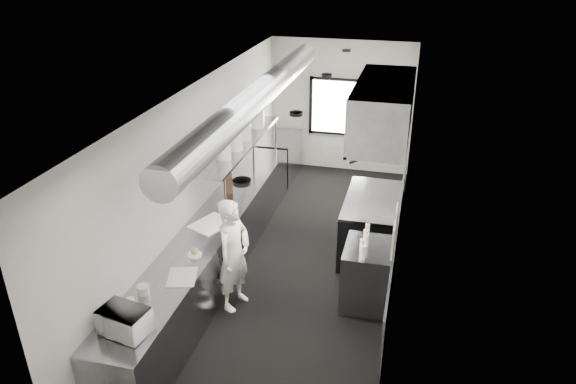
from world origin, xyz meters
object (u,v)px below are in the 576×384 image
Objects in this scene: microwave at (124,321)px; squeeze_bottle_c at (366,240)px; deli_tub_a at (130,303)px; bottle_station at (367,275)px; line_cook at (234,255)px; far_work_table at (279,157)px; plate_stack_a at (224,151)px; plate_stack_b at (236,141)px; knife_block at (229,183)px; squeeze_bottle_e at (367,230)px; plate_stack_d at (257,117)px; pass_shelf at (242,144)px; squeeze_bottle_d at (366,236)px; squeeze_bottle_b at (362,245)px; range at (370,225)px; exhaust_hood at (383,109)px; prep_counter at (215,246)px; squeeze_bottle_a at (363,252)px; small_plate at (195,255)px; cutting_board at (211,224)px; deli_tub_b at (143,290)px; plate_stack_c at (245,130)px.

squeeze_bottle_c is (2.25, 2.36, -0.06)m from microwave.
deli_tub_a is at bearing 123.07° from microwave.
bottle_station is 1.85m from line_cook.
far_work_table is 4.49× the size of plate_stack_a.
plate_stack_b is at bearing 32.71° from line_cook.
microwave is 1.77× the size of knife_block.
plate_stack_d is at bearing 135.60° from squeeze_bottle_e.
pass_shelf reaches higher than squeeze_bottle_d.
bottle_station is 5.01× the size of squeeze_bottle_b.
line_cook is at bearing -154.68° from squeeze_bottle_e.
plate_stack_d is (-2.21, 1.12, 1.30)m from range.
exhaust_hood reaches higher than pass_shelf.
prep_counter is 22.46× the size of plate_stack_a.
exhaust_hood is at bearing 1.07° from plate_stack_b.
squeeze_bottle_c is (0.00, -1.37, -1.41)m from exhaust_hood.
pass_shelf reaches higher than far_work_table.
range reaches higher than bottle_station.
far_work_table is (0.04, 2.20, -1.09)m from pass_shelf.
exhaust_hood is 12.24× the size of squeeze_bottle_b.
squeeze_bottle_a is at bearing 51.82° from microwave.
small_plate is 0.74× the size of knife_block.
squeeze_bottle_b reaches higher than deli_tub_a.
plate_stack_a is at bearing 155.02° from squeeze_bottle_b.
squeeze_bottle_e is (2.22, 0.24, 0.08)m from cutting_board.
deli_tub_b is at bearing -95.07° from cutting_board.
plate_stack_c is at bearing 100.34° from microwave.
squeeze_bottle_b is at bearing -61.19° from far_work_table.
squeeze_bottle_d is (-0.01, -1.30, -1.39)m from exhaust_hood.
deli_tub_a is 3.15m from squeeze_bottle_d.
plate_stack_d is at bearing 89.95° from plate_stack_b.
squeeze_bottle_d reaches higher than bottle_station.
plate_stack_d reaches higher than squeeze_bottle_a.
exhaust_hood is 7.59× the size of plate_stack_b.
cutting_board is 2.23m from squeeze_bottle_e.
squeeze_bottle_c is at bearing -36.03° from pass_shelf.
plate_stack_a is at bearing 164.55° from squeeze_bottle_e.
cutting_board is 1.97× the size of plate_stack_b.
squeeze_bottle_b is at bearing 54.77° from microwave.
range is 4.95× the size of plate_stack_c.
pass_shelf is 3.68m from deli_tub_a.
range is 3.88m from deli_tub_b.
cutting_board is at bearing 179.05° from squeeze_bottle_c.
squeeze_bottle_b reaches higher than prep_counter.
bottle_station is at bearing 80.07° from squeeze_bottle_a.
small_plate is at bearing -159.58° from squeeze_bottle_c.
squeeze_bottle_b reaches higher than far_work_table.
squeeze_bottle_a is (2.27, -2.82, -0.77)m from plate_stack_d.
squeeze_bottle_e is (2.27, -1.55, -0.74)m from plate_stack_c.
microwave is (-2.18, -3.73, 0.57)m from range.
pass_shelf reaches higher than cutting_board.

